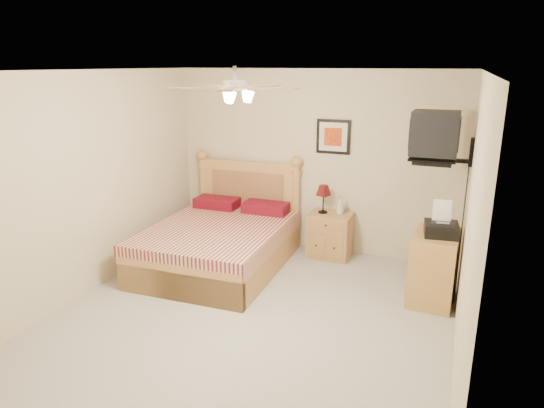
% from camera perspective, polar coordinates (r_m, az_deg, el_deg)
% --- Properties ---
extents(floor, '(4.50, 4.50, 0.00)m').
position_cam_1_polar(floor, '(5.17, -2.81, -13.49)').
color(floor, '#A39E93').
rests_on(floor, ground).
extents(ceiling, '(4.00, 4.50, 0.04)m').
position_cam_1_polar(ceiling, '(4.49, -3.26, 15.41)').
color(ceiling, white).
rests_on(ceiling, ground).
extents(wall_back, '(4.00, 0.04, 2.50)m').
position_cam_1_polar(wall_back, '(6.73, 4.93, 4.92)').
color(wall_back, beige).
rests_on(wall_back, ground).
extents(wall_front, '(4.00, 0.04, 2.50)m').
position_cam_1_polar(wall_front, '(2.93, -21.89, -11.62)').
color(wall_front, beige).
rests_on(wall_front, ground).
extents(wall_left, '(0.04, 4.50, 2.50)m').
position_cam_1_polar(wall_left, '(5.78, -21.40, 1.96)').
color(wall_left, beige).
rests_on(wall_left, ground).
extents(wall_right, '(0.04, 4.50, 2.50)m').
position_cam_1_polar(wall_right, '(4.29, 22.13, -2.81)').
color(wall_right, beige).
rests_on(wall_right, ground).
extents(bed, '(1.64, 2.12, 1.34)m').
position_cam_1_polar(bed, '(6.20, -6.48, -1.63)').
color(bed, '#B18149').
rests_on(bed, ground).
extents(nightstand, '(0.57, 0.43, 0.61)m').
position_cam_1_polar(nightstand, '(6.68, 6.81, -3.66)').
color(nightstand, '#A37643').
rests_on(nightstand, ground).
extents(table_lamp, '(0.27, 0.27, 0.39)m').
position_cam_1_polar(table_lamp, '(6.57, 6.05, 0.60)').
color(table_lamp, '#520E11').
rests_on(table_lamp, nightstand).
extents(lotion_bottle, '(0.10, 0.10, 0.24)m').
position_cam_1_polar(lotion_bottle, '(6.55, 8.03, -0.17)').
color(lotion_bottle, silver).
rests_on(lotion_bottle, nightstand).
extents(framed_picture, '(0.46, 0.04, 0.46)m').
position_cam_1_polar(framed_picture, '(6.58, 7.23, 7.86)').
color(framed_picture, black).
rests_on(framed_picture, wall_back).
extents(dresser, '(0.51, 0.70, 0.79)m').
position_cam_1_polar(dresser, '(5.67, 18.51, -7.10)').
color(dresser, '#A47234').
rests_on(dresser, ground).
extents(fax_machine, '(0.39, 0.40, 0.37)m').
position_cam_1_polar(fax_machine, '(5.43, 19.39, -1.70)').
color(fax_machine, black).
rests_on(fax_machine, dresser).
extents(magazine_lower, '(0.24, 0.29, 0.02)m').
position_cam_1_polar(magazine_lower, '(5.76, 18.31, -2.39)').
color(magazine_lower, '#BFB69C').
rests_on(magazine_lower, dresser).
extents(magazine_upper, '(0.22, 0.28, 0.02)m').
position_cam_1_polar(magazine_upper, '(5.76, 18.61, -2.18)').
color(magazine_upper, gray).
rests_on(magazine_upper, magazine_lower).
extents(wall_tv, '(0.56, 0.46, 0.58)m').
position_cam_1_polar(wall_tv, '(5.48, 20.16, 7.35)').
color(wall_tv, black).
rests_on(wall_tv, wall_right).
extents(ceiling_fan, '(1.14, 1.14, 0.28)m').
position_cam_1_polar(ceiling_fan, '(4.32, -4.37, 13.50)').
color(ceiling_fan, white).
rests_on(ceiling_fan, ceiling).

